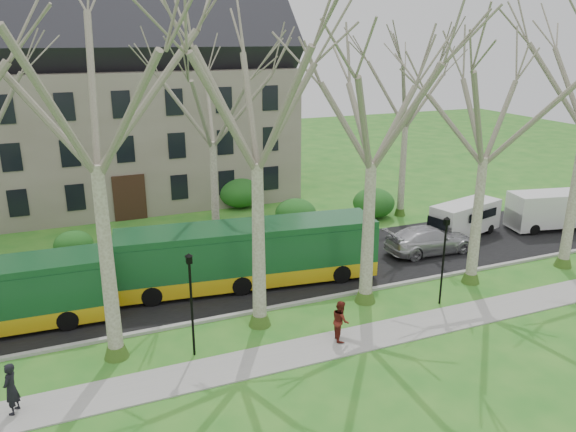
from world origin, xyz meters
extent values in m
plane|color=#246F1F|center=(0.00, 0.00, 0.00)|extent=(120.00, 120.00, 0.00)
cube|color=gray|center=(0.00, -2.50, 0.03)|extent=(70.00, 2.00, 0.06)
cube|color=black|center=(0.00, 5.50, 0.03)|extent=(80.00, 8.00, 0.06)
cube|color=#A5A39E|center=(0.00, 1.50, 0.07)|extent=(80.00, 0.25, 0.14)
cube|color=slate|center=(-6.00, 24.00, 5.00)|extent=(26.00, 12.00, 10.00)
cylinder|color=black|center=(-6.00, -1.00, 2.00)|extent=(0.10, 0.10, 4.00)
cube|color=black|center=(-6.00, -1.00, 4.15)|extent=(0.22, 0.22, 0.30)
cylinder|color=black|center=(6.00, -1.00, 2.00)|extent=(0.10, 0.10, 4.00)
cube|color=black|center=(6.00, -1.00, 4.15)|extent=(0.22, 0.22, 0.30)
ellipsoid|color=#164F1B|center=(-10.00, 12.00, 1.00)|extent=(2.60, 2.60, 2.00)
ellipsoid|color=#164F1B|center=(4.00, 12.00, 1.00)|extent=(2.60, 2.60, 2.00)
ellipsoid|color=#164F1B|center=(10.00, 12.00, 1.00)|extent=(2.60, 2.60, 2.00)
ellipsoid|color=#164F1B|center=(2.00, 18.00, 1.00)|extent=(2.60, 2.60, 2.00)
imported|color=#B2B2B7|center=(9.47, 4.69, 0.85)|extent=(5.51, 2.38, 1.58)
imported|color=black|center=(-12.54, -2.33, 0.99)|extent=(0.68, 0.80, 1.86)
imported|color=maroon|center=(-0.03, -2.24, 0.94)|extent=(0.84, 0.98, 1.76)
camera|label=1|loc=(-10.06, -20.84, 12.29)|focal=35.00mm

